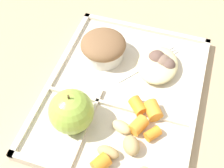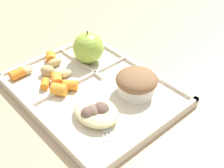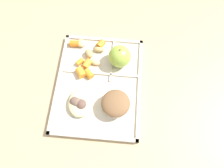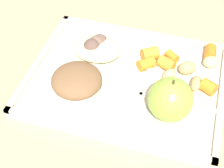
% 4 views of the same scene
% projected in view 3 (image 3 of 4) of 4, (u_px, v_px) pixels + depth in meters
% --- Properties ---
extents(ground, '(6.00, 6.00, 0.00)m').
position_uv_depth(ground, '(99.00, 86.00, 0.78)').
color(ground, tan).
extents(lunch_tray, '(0.38, 0.30, 0.02)m').
position_uv_depth(lunch_tray, '(99.00, 85.00, 0.78)').
color(lunch_tray, beige).
rests_on(lunch_tray, ground).
extents(green_apple, '(0.08, 0.08, 0.09)m').
position_uv_depth(green_apple, '(120.00, 56.00, 0.77)').
color(green_apple, '#93B742').
rests_on(green_apple, lunch_tray).
extents(bran_muffin, '(0.10, 0.10, 0.06)m').
position_uv_depth(bran_muffin, '(116.00, 104.00, 0.71)').
color(bran_muffin, silver).
rests_on(bran_muffin, lunch_tray).
extents(carrot_slice_back, '(0.04, 0.04, 0.03)m').
position_uv_depth(carrot_slice_back, '(101.00, 44.00, 0.82)').
color(carrot_slice_back, orange).
rests_on(carrot_slice_back, lunch_tray).
extents(carrot_slice_large, '(0.04, 0.04, 0.02)m').
position_uv_depth(carrot_slice_large, '(87.00, 64.00, 0.79)').
color(carrot_slice_large, orange).
rests_on(carrot_slice_large, lunch_tray).
extents(carrot_slice_near_corner, '(0.03, 0.03, 0.02)m').
position_uv_depth(carrot_slice_near_corner, '(80.00, 62.00, 0.80)').
color(carrot_slice_near_corner, orange).
rests_on(carrot_slice_near_corner, lunch_tray).
extents(carrot_slice_tilted, '(0.04, 0.04, 0.02)m').
position_uv_depth(carrot_slice_tilted, '(89.00, 74.00, 0.77)').
color(carrot_slice_tilted, orange).
rests_on(carrot_slice_tilted, lunch_tray).
extents(carrot_slice_edge, '(0.04, 0.04, 0.03)m').
position_uv_depth(carrot_slice_edge, '(81.00, 73.00, 0.77)').
color(carrot_slice_edge, orange).
rests_on(carrot_slice_edge, lunch_tray).
extents(carrot_slice_small, '(0.03, 0.03, 0.02)m').
position_uv_depth(carrot_slice_small, '(74.00, 43.00, 0.82)').
color(carrot_slice_small, orange).
rests_on(carrot_slice_small, lunch_tray).
extents(potato_chunk_small, '(0.05, 0.05, 0.02)m').
position_uv_depth(potato_chunk_small, '(81.00, 43.00, 0.83)').
color(potato_chunk_small, tan).
rests_on(potato_chunk_small, lunch_tray).
extents(potato_chunk_large, '(0.02, 0.04, 0.02)m').
position_uv_depth(potato_chunk_large, '(99.00, 50.00, 0.82)').
color(potato_chunk_large, tan).
rests_on(potato_chunk_large, lunch_tray).
extents(potato_chunk_corner, '(0.03, 0.04, 0.02)m').
position_uv_depth(potato_chunk_corner, '(95.00, 62.00, 0.79)').
color(potato_chunk_corner, tan).
rests_on(potato_chunk_corner, lunch_tray).
extents(potato_chunk_golden, '(0.05, 0.04, 0.03)m').
position_uv_depth(potato_chunk_golden, '(89.00, 54.00, 0.80)').
color(potato_chunk_golden, tan).
rests_on(potato_chunk_golden, lunch_tray).
extents(egg_noodle_pile, '(0.10, 0.08, 0.03)m').
position_uv_depth(egg_noodle_pile, '(81.00, 102.00, 0.73)').
color(egg_noodle_pile, beige).
rests_on(egg_noodle_pile, lunch_tray).
extents(meatball_side, '(0.04, 0.04, 0.04)m').
position_uv_depth(meatball_side, '(77.00, 103.00, 0.72)').
color(meatball_side, '#755B4C').
rests_on(meatball_side, lunch_tray).
extents(meatball_front, '(0.04, 0.04, 0.04)m').
position_uv_depth(meatball_front, '(81.00, 105.00, 0.72)').
color(meatball_front, brown).
rests_on(meatball_front, lunch_tray).
extents(meatball_center, '(0.03, 0.03, 0.03)m').
position_uv_depth(meatball_center, '(77.00, 101.00, 0.73)').
color(meatball_center, '#755B4C').
rests_on(meatball_center, lunch_tray).
extents(meatball_back, '(0.03, 0.03, 0.03)m').
position_uv_depth(meatball_back, '(75.00, 102.00, 0.73)').
color(meatball_back, brown).
rests_on(meatball_back, lunch_tray).
extents(plastic_fork, '(0.13, 0.11, 0.00)m').
position_uv_depth(plastic_fork, '(85.00, 108.00, 0.73)').
color(plastic_fork, silver).
rests_on(plastic_fork, lunch_tray).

